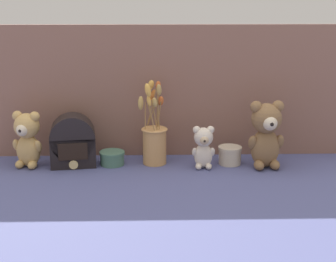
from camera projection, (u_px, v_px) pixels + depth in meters
ground_plane at (168, 167)px, 2.14m from camera, size 4.00×4.00×0.00m
backdrop_wall at (167, 92)px, 2.23m from camera, size 1.68×0.02×0.57m
teddy_bear_large at (266, 133)px, 2.10m from camera, size 0.15×0.14×0.28m
teddy_bear_medium at (27, 138)px, 2.12m from camera, size 0.13×0.12×0.24m
teddy_bear_small at (203, 146)px, 2.11m from camera, size 0.09×0.09×0.18m
flower_vase at (154, 139)px, 2.16m from camera, size 0.12×0.15×0.36m
vintage_radio at (73, 143)px, 2.13m from camera, size 0.20×0.14×0.22m
decorative_tin_tall at (112, 158)px, 2.16m from camera, size 0.11×0.11×0.06m
decorative_tin_short at (230, 155)px, 2.17m from camera, size 0.10×0.10×0.08m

